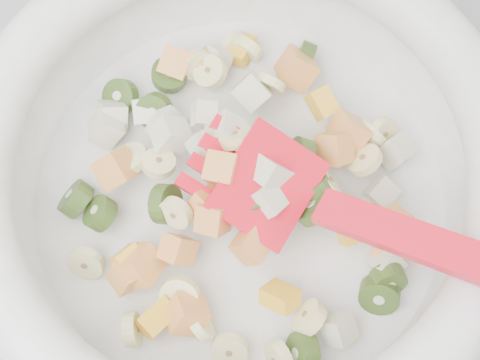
{
  "coord_description": "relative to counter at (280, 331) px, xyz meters",
  "views": [
    {
      "loc": [
        -0.05,
        1.28,
        1.41
      ],
      "look_at": [
        -0.05,
        1.47,
        0.95
      ],
      "focal_mm": 55.0,
      "sensor_mm": 36.0,
      "label": 1
    }
  ],
  "objects": [
    {
      "name": "counter",
      "position": [
        0.0,
        0.0,
        0.0
      ],
      "size": [
        2.0,
        0.6,
        0.9
      ],
      "primitive_type": "cube",
      "color": "gray",
      "rests_on": "ground"
    },
    {
      "name": "mixing_bowl",
      "position": [
        -0.05,
        0.02,
        0.51
      ],
      "size": [
        0.43,
        0.37,
        0.15
      ],
      "color": "white",
      "rests_on": "counter"
    }
  ]
}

